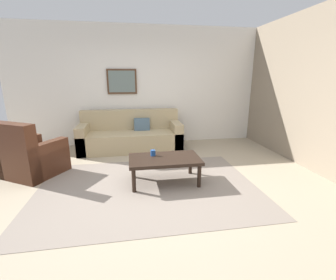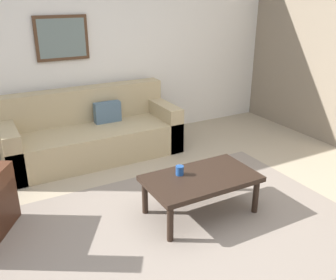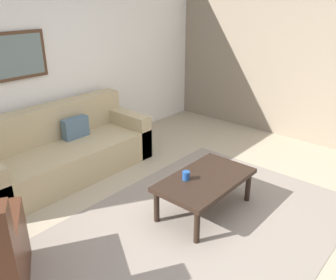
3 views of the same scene
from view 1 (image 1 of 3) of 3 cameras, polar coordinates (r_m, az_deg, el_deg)
ground_plane at (r=3.61m, az=-4.91°, el=-11.56°), size 8.00×8.00×0.00m
rear_partition at (r=5.82m, az=-7.40°, el=12.93°), size 6.00×0.12×2.80m
area_rug at (r=3.61m, az=-4.92°, el=-11.51°), size 3.28×2.31×0.01m
couch_main at (r=5.47m, az=-9.09°, el=1.03°), size 2.27×0.92×0.88m
armchair_leather at (r=4.52m, az=-30.88°, el=-3.93°), size 1.10×1.10×0.95m
coffee_table at (r=3.63m, az=-0.85°, el=-5.17°), size 1.10×0.64×0.41m
cup at (r=3.70m, az=-3.72°, el=-3.18°), size 0.08×0.08×0.09m
framed_artwork at (r=5.73m, az=-11.30°, el=13.97°), size 0.69×0.04×0.57m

